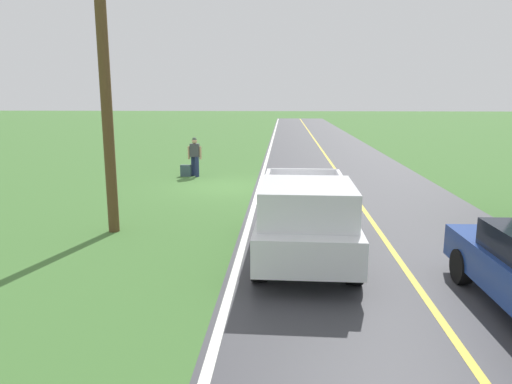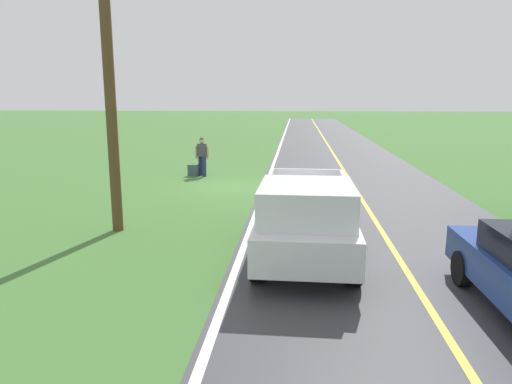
# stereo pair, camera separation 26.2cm
# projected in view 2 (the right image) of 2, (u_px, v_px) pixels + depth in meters

# --- Properties ---
(ground_plane) EXTENTS (200.00, 200.00, 0.00)m
(ground_plane) POSITION_uv_depth(u_px,v_px,m) (234.00, 187.00, 18.61)
(ground_plane) COLOR #427033
(road_surface) EXTENTS (7.38, 120.00, 0.00)m
(road_surface) POSITION_uv_depth(u_px,v_px,m) (355.00, 189.00, 18.20)
(road_surface) COLOR #3D3D42
(road_surface) RESTS_ON ground
(lane_edge_line) EXTENTS (0.16, 117.60, 0.00)m
(lane_edge_line) POSITION_uv_depth(u_px,v_px,m) (265.00, 187.00, 18.50)
(lane_edge_line) COLOR silver
(lane_edge_line) RESTS_ON ground
(lane_centre_line) EXTENTS (0.14, 117.60, 0.00)m
(lane_centre_line) POSITION_uv_depth(u_px,v_px,m) (355.00, 189.00, 18.20)
(lane_centre_line) COLOR gold
(lane_centre_line) RESTS_ON ground
(hitchhiker_walking) EXTENTS (0.62, 0.51, 1.75)m
(hitchhiker_walking) POSITION_uv_depth(u_px,v_px,m) (202.00, 154.00, 21.00)
(hitchhiker_walking) COLOR navy
(hitchhiker_walking) RESTS_ON ground
(suitcase_carried) EXTENTS (0.46, 0.20, 0.51)m
(suitcase_carried) POSITION_uv_depth(u_px,v_px,m) (193.00, 170.00, 21.10)
(suitcase_carried) COLOR #384C56
(suitcase_carried) RESTS_ON ground
(pickup_truck_passing) EXTENTS (2.17, 5.43, 1.82)m
(pickup_truck_passing) POSITION_uv_depth(u_px,v_px,m) (306.00, 215.00, 10.23)
(pickup_truck_passing) COLOR silver
(pickup_truck_passing) RESTS_ON ground
(utility_pole_roadside) EXTENTS (0.28, 0.28, 7.34)m
(utility_pole_roadside) POSITION_uv_depth(u_px,v_px,m) (110.00, 90.00, 11.84)
(utility_pole_roadside) COLOR brown
(utility_pole_roadside) RESTS_ON ground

